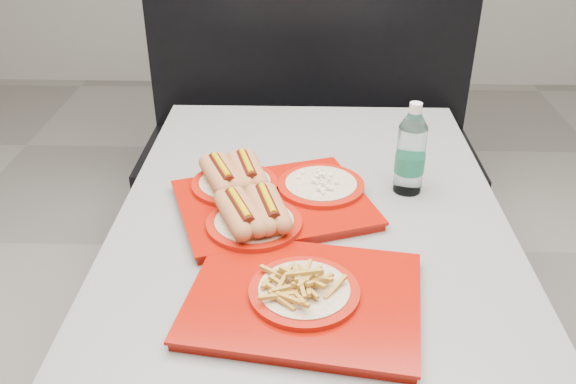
{
  "coord_description": "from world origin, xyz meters",
  "views": [
    {
      "loc": [
        -0.02,
        -1.16,
        1.51
      ],
      "look_at": [
        -0.05,
        0.0,
        0.83
      ],
      "focal_mm": 38.0,
      "sensor_mm": 36.0,
      "label": 1
    }
  ],
  "objects_px": {
    "booth_bench": "(309,149)",
    "water_bottle": "(411,154)",
    "diner_table": "(310,281)",
    "tray_near": "(266,197)",
    "tray_far": "(304,294)"
  },
  "relations": [
    {
      "from": "booth_bench",
      "to": "water_bottle",
      "type": "height_order",
      "value": "booth_bench"
    },
    {
      "from": "diner_table",
      "to": "water_bottle",
      "type": "distance_m",
      "value": 0.39
    },
    {
      "from": "diner_table",
      "to": "tray_near",
      "type": "height_order",
      "value": "tray_near"
    },
    {
      "from": "booth_bench",
      "to": "tray_far",
      "type": "xyz_separation_m",
      "value": [
        -0.01,
        -1.37,
        0.37
      ]
    },
    {
      "from": "diner_table",
      "to": "tray_far",
      "type": "xyz_separation_m",
      "value": [
        -0.01,
        -0.28,
        0.19
      ]
    },
    {
      "from": "diner_table",
      "to": "tray_far",
      "type": "bearing_deg",
      "value": -93.07
    },
    {
      "from": "diner_table",
      "to": "tray_far",
      "type": "height_order",
      "value": "tray_far"
    },
    {
      "from": "diner_table",
      "to": "water_bottle",
      "type": "relative_size",
      "value": 6.15
    },
    {
      "from": "booth_bench",
      "to": "tray_near",
      "type": "distance_m",
      "value": 1.11
    },
    {
      "from": "booth_bench",
      "to": "tray_far",
      "type": "height_order",
      "value": "booth_bench"
    },
    {
      "from": "diner_table",
      "to": "tray_near",
      "type": "relative_size",
      "value": 2.73
    },
    {
      "from": "tray_near",
      "to": "water_bottle",
      "type": "relative_size",
      "value": 2.25
    },
    {
      "from": "tray_near",
      "to": "tray_far",
      "type": "relative_size",
      "value": 1.1
    },
    {
      "from": "booth_bench",
      "to": "tray_near",
      "type": "xyz_separation_m",
      "value": [
        -0.11,
        -1.04,
        0.38
      ]
    },
    {
      "from": "tray_far",
      "to": "water_bottle",
      "type": "bearing_deg",
      "value": 59.96
    }
  ]
}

